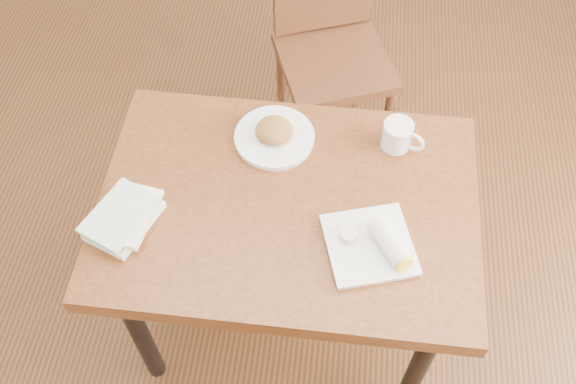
# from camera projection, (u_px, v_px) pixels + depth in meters

# --- Properties ---
(ground) EXTENTS (4.00, 5.00, 0.01)m
(ground) POSITION_uv_depth(u_px,v_px,m) (288.00, 311.00, 2.46)
(ground) COLOR #472814
(ground) RESTS_ON ground
(table) EXTENTS (1.09, 0.76, 0.75)m
(table) POSITION_uv_depth(u_px,v_px,m) (288.00, 219.00, 1.91)
(table) COLOR brown
(table) RESTS_ON ground
(chair_far) EXTENTS (0.54, 0.54, 0.95)m
(chair_far) POSITION_uv_depth(u_px,v_px,m) (330.00, 34.00, 2.53)
(chair_far) COLOR #492414
(chair_far) RESTS_ON ground
(plate_scone) EXTENTS (0.25, 0.25, 0.08)m
(plate_scone) POSITION_uv_depth(u_px,v_px,m) (274.00, 135.00, 1.94)
(plate_scone) COLOR white
(plate_scone) RESTS_ON table
(coffee_mug) EXTENTS (0.13, 0.09, 0.09)m
(coffee_mug) POSITION_uv_depth(u_px,v_px,m) (399.00, 135.00, 1.91)
(coffee_mug) COLOR white
(coffee_mug) RESTS_ON table
(plate_burrito) EXTENTS (0.29, 0.29, 0.08)m
(plate_burrito) POSITION_uv_depth(u_px,v_px,m) (375.00, 244.00, 1.73)
(plate_burrito) COLOR white
(plate_burrito) RESTS_ON table
(book_stack) EXTENTS (0.21, 0.24, 0.05)m
(book_stack) POSITION_uv_depth(u_px,v_px,m) (124.00, 217.00, 1.77)
(book_stack) COLOR white
(book_stack) RESTS_ON table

